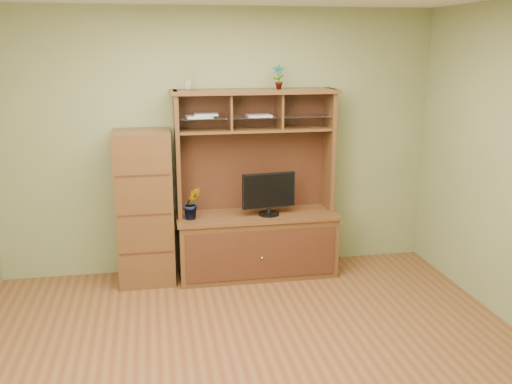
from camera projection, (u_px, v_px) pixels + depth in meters
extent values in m
cube|color=brown|center=(255.00, 363.00, 4.30)|extent=(4.50, 4.00, 0.02)
cube|color=olive|center=(220.00, 142.00, 5.88)|extent=(4.50, 0.02, 2.70)
cube|color=olive|center=(355.00, 320.00, 2.05)|extent=(4.50, 0.02, 2.70)
cube|color=#4C2D15|center=(257.00, 245.00, 5.91)|extent=(1.60, 0.55, 0.62)
cube|color=#3E1C11|center=(262.00, 255.00, 5.64)|extent=(1.50, 0.01, 0.50)
sphere|color=silver|center=(262.00, 258.00, 5.63)|extent=(0.02, 0.02, 0.02)
cube|color=#4C2D15|center=(257.00, 215.00, 5.83)|extent=(1.64, 0.59, 0.03)
cube|color=#4C2D15|center=(177.00, 154.00, 5.63)|extent=(0.04, 0.35, 1.25)
cube|color=#4C2D15|center=(329.00, 149.00, 5.90)|extent=(0.04, 0.35, 1.25)
cube|color=#3E1C11|center=(252.00, 149.00, 5.92)|extent=(1.52, 0.02, 1.25)
cube|color=#4C2D15|center=(255.00, 91.00, 5.62)|extent=(1.66, 0.40, 0.04)
cube|color=#4C2D15|center=(255.00, 130.00, 5.71)|extent=(1.52, 0.32, 0.02)
cube|color=#4C2D15|center=(230.00, 112.00, 5.62)|extent=(0.02, 0.31, 0.35)
cube|color=#4C2D15|center=(280.00, 111.00, 5.71)|extent=(0.02, 0.31, 0.35)
cube|color=silver|center=(255.00, 117.00, 5.67)|extent=(1.50, 0.27, 0.01)
cylinder|color=black|center=(269.00, 214.00, 5.78)|extent=(0.21, 0.21, 0.02)
cylinder|color=black|center=(269.00, 210.00, 5.77)|extent=(0.04, 0.04, 0.07)
cube|color=black|center=(269.00, 191.00, 5.72)|extent=(0.55, 0.11, 0.35)
imported|color=#28511C|center=(192.00, 203.00, 5.61)|extent=(0.20, 0.17, 0.32)
imported|color=#2B5E21|center=(278.00, 77.00, 5.62)|extent=(0.14, 0.12, 0.24)
cylinder|color=silver|center=(187.00, 85.00, 5.48)|extent=(0.05, 0.05, 0.10)
cylinder|color=#936C49|center=(187.00, 71.00, 5.45)|extent=(0.03, 0.03, 0.17)
cube|color=#9D9EA2|center=(199.00, 117.00, 5.58)|extent=(0.27, 0.21, 0.02)
cube|color=#9D9EA2|center=(206.00, 114.00, 5.58)|extent=(0.24, 0.19, 0.02)
cube|color=#9D9EA2|center=(259.00, 115.00, 5.68)|extent=(0.25, 0.20, 0.02)
cube|color=#4C2D15|center=(145.00, 208.00, 5.63)|extent=(0.55, 0.49, 1.53)
cube|color=#3E1C11|center=(147.00, 253.00, 5.48)|extent=(0.51, 0.01, 0.02)
cube|color=#3E1C11|center=(145.00, 215.00, 5.39)|extent=(0.51, 0.01, 0.01)
cube|color=#3E1C11|center=(143.00, 175.00, 5.29)|extent=(0.51, 0.01, 0.02)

